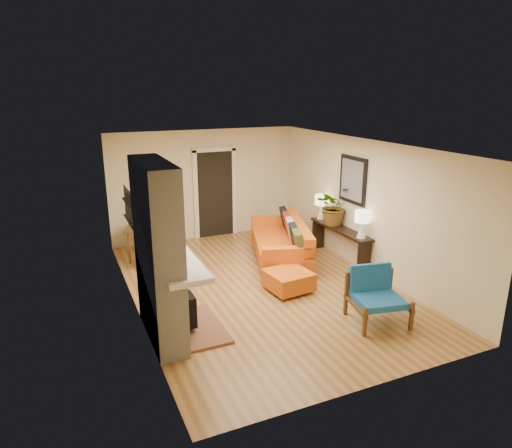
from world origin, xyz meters
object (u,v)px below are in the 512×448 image
object	(u,v)px
ottoman	(288,280)
blue_chair	(375,292)
dining_table	(147,231)
lamp_far	(321,204)
console_table	(340,235)
sofa	(284,242)
lamp_near	(362,221)
houseplant	(334,206)

from	to	relation	value
ottoman	blue_chair	distance (m)	1.67
dining_table	lamp_far	bearing A→B (deg)	-17.09
ottoman	lamp_far	size ratio (longest dim) A/B	1.49
blue_chair	ottoman	bearing A→B (deg)	117.14
blue_chair	console_table	xyz separation A→B (m)	(0.93, 2.38, 0.12)
sofa	ottoman	size ratio (longest dim) A/B	3.16
console_table	ottoman	bearing A→B (deg)	-151.77
lamp_far	ottoman	bearing A→B (deg)	-135.25
blue_chair	lamp_near	bearing A→B (deg)	60.72
lamp_far	lamp_near	bearing A→B (deg)	-90.00
blue_chair	houseplant	world-z (taller)	houseplant
lamp_near	lamp_far	distance (m)	1.48
houseplant	sofa	bearing A→B (deg)	167.96
ottoman	lamp_near	world-z (taller)	lamp_near
console_table	lamp_near	size ratio (longest dim) A/B	3.43
sofa	ottoman	bearing A→B (deg)	-114.38
sofa	houseplant	xyz separation A→B (m)	(1.04, -0.22, 0.74)
lamp_far	dining_table	bearing A→B (deg)	162.91
console_table	houseplant	bearing A→B (deg)	92.13
dining_table	houseplant	world-z (taller)	houseplant
lamp_near	houseplant	distance (m)	0.99
blue_chair	dining_table	world-z (taller)	dining_table
ottoman	blue_chair	world-z (taller)	blue_chair
sofa	ottoman	world-z (taller)	sofa
sofa	houseplant	size ratio (longest dim) A/B	3.03
sofa	lamp_near	xyz separation A→B (m)	(1.05, -1.20, 0.66)
ottoman	houseplant	distance (m)	2.25
blue_chair	dining_table	xyz separation A→B (m)	(-2.72, 4.27, 0.11)
lamp_near	houseplant	world-z (taller)	houseplant
houseplant	blue_chair	bearing A→B (deg)	-109.23
lamp_far	houseplant	distance (m)	0.50
blue_chair	lamp_far	world-z (taller)	lamp_far
lamp_near	dining_table	bearing A→B (deg)	144.54
sofa	lamp_far	bearing A→B (deg)	14.61
blue_chair	houseplant	size ratio (longest dim) A/B	1.14
sofa	blue_chair	xyz separation A→B (m)	(0.12, -2.87, 0.05)
sofa	lamp_far	distance (m)	1.27
sofa	dining_table	world-z (taller)	sofa
console_table	lamp_near	bearing A→B (deg)	-90.00
console_table	lamp_far	size ratio (longest dim) A/B	3.43
ottoman	dining_table	size ratio (longest dim) A/B	0.49
sofa	console_table	bearing A→B (deg)	-25.02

